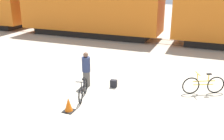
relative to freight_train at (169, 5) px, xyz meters
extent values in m
plane|color=#B2A893|center=(0.00, -11.78, -2.75)|extent=(80.00, 80.00, 0.00)
cube|color=black|center=(-6.34, 0.00, -2.48)|extent=(9.82, 2.15, 0.55)
cube|color=orange|center=(-6.34, 0.00, -0.54)|extent=(11.69, 2.87, 3.32)
cube|color=#4C4238|center=(0.00, -0.72, -2.75)|extent=(61.72, 0.07, 0.01)
cube|color=#4C4238|center=(0.00, 0.72, -2.75)|extent=(61.72, 0.07, 0.01)
torus|color=black|center=(-1.27, -11.42, -2.42)|extent=(0.23, 0.66, 0.67)
torus|color=black|center=(-1.53, -10.50, -2.42)|extent=(0.23, 0.66, 0.67)
cylinder|color=black|center=(-1.40, -10.96, -2.25)|extent=(0.26, 0.82, 0.04)
cylinder|color=black|center=(-1.40, -10.96, -2.39)|extent=(0.24, 0.75, 0.04)
cylinder|color=black|center=(-1.45, -10.80, -2.11)|extent=(0.04, 0.04, 0.28)
cube|color=black|center=(-1.45, -10.80, -1.97)|extent=(0.13, 0.21, 0.05)
cylinder|color=black|center=(-1.33, -11.21, -2.10)|extent=(0.04, 0.04, 0.31)
cylinder|color=black|center=(-1.33, -11.21, -1.94)|extent=(0.45, 0.16, 0.03)
torus|color=black|center=(2.66, -8.93, -2.38)|extent=(0.69, 0.37, 0.75)
torus|color=black|center=(3.63, -8.46, -2.38)|extent=(0.69, 0.37, 0.75)
cylinder|color=gold|center=(3.14, -8.70, -2.19)|extent=(0.87, 0.45, 0.04)
cylinder|color=gold|center=(3.14, -8.70, -2.35)|extent=(0.80, 0.41, 0.04)
cylinder|color=gold|center=(3.32, -8.62, -2.03)|extent=(0.04, 0.04, 0.31)
cube|color=black|center=(3.32, -8.62, -1.88)|extent=(0.21, 0.16, 0.05)
cylinder|color=gold|center=(2.88, -8.83, -2.02)|extent=(0.04, 0.04, 0.35)
cylinder|color=gold|center=(2.88, -8.83, -1.84)|extent=(0.23, 0.43, 0.03)
cylinder|color=#514C47|center=(-1.84, -9.76, -2.40)|extent=(0.32, 0.32, 0.70)
cylinder|color=navy|center=(-1.84, -9.76, -1.72)|extent=(0.37, 0.37, 0.67)
sphere|color=brown|center=(-1.84, -9.76, -1.28)|extent=(0.22, 0.22, 0.22)
cube|color=black|center=(-0.64, -9.45, -2.58)|extent=(0.28, 0.20, 0.34)
cube|color=black|center=(-1.38, -12.17, -2.74)|extent=(0.40, 0.40, 0.03)
cone|color=orange|center=(-1.38, -12.17, -2.48)|extent=(0.32, 0.32, 0.55)
camera|label=1|loc=(3.26, -19.62, 1.98)|focal=42.00mm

